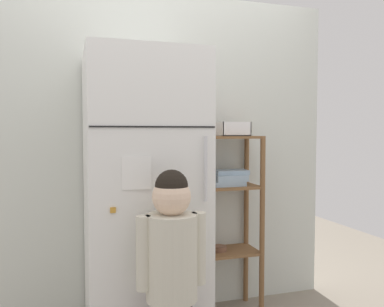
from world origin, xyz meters
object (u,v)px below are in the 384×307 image
(refrigerator, at_px, (144,199))
(fruit_bin, at_px, (232,131))
(child_standing, at_px, (172,256))
(pantry_shelf_unit, at_px, (229,203))

(refrigerator, distance_m, fruit_bin, 0.82)
(child_standing, xyz_separation_m, pantry_shelf_unit, (0.60, 0.69, 0.12))
(child_standing, height_order, fruit_bin, fruit_bin)
(refrigerator, xyz_separation_m, fruit_bin, (0.67, 0.21, 0.42))
(pantry_shelf_unit, xyz_separation_m, fruit_bin, (0.03, 0.02, 0.51))
(refrigerator, relative_size, child_standing, 1.60)
(fruit_bin, bearing_deg, child_standing, -131.38)
(refrigerator, distance_m, child_standing, 0.55)
(refrigerator, relative_size, pantry_shelf_unit, 1.40)
(pantry_shelf_unit, bearing_deg, fruit_bin, 32.52)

